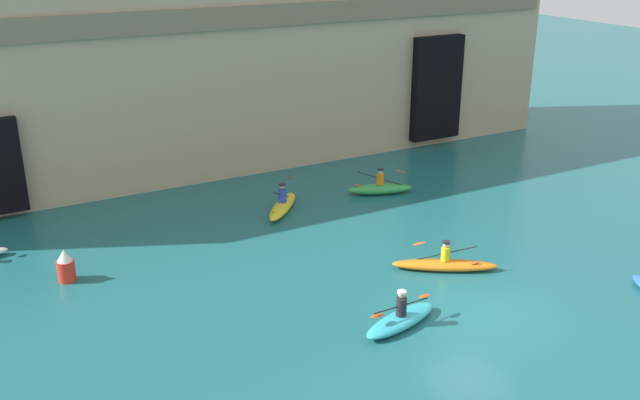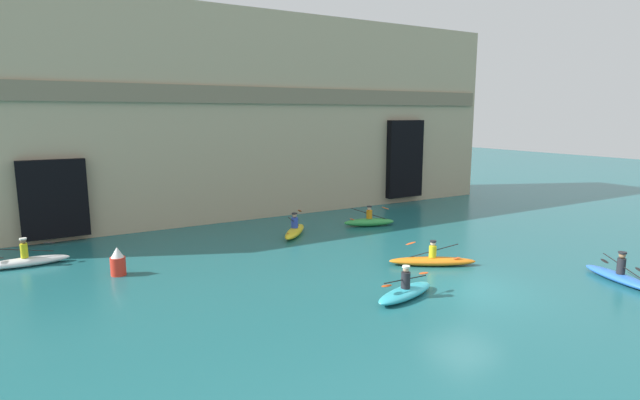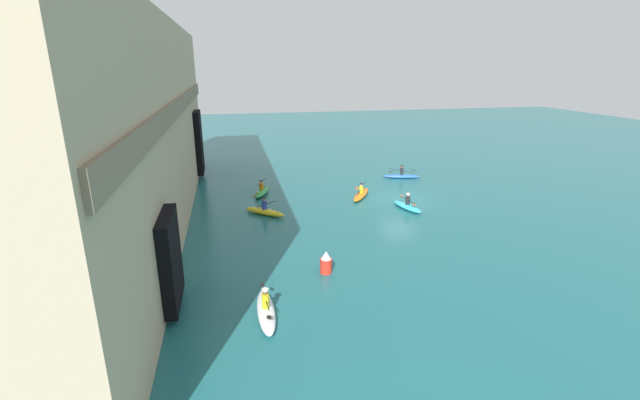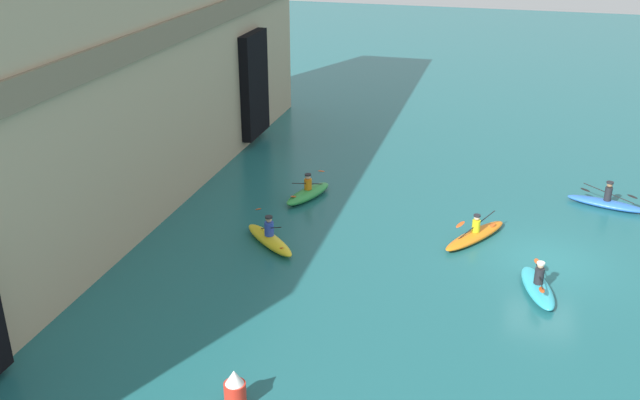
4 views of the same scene
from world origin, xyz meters
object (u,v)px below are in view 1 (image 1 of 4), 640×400
object	(u,v)px
kayak_cyan	(401,319)
kayak_green	(380,188)
kayak_yellow	(283,205)
marker_buoy	(66,266)
kayak_orange	(445,264)

from	to	relation	value
kayak_cyan	kayak_green	distance (m)	11.09
kayak_yellow	kayak_green	bearing A→B (deg)	-50.67
kayak_green	kayak_cyan	bearing A→B (deg)	80.53
kayak_green	marker_buoy	bearing A→B (deg)	28.81
kayak_green	marker_buoy	size ratio (longest dim) A/B	2.63
kayak_orange	marker_buoy	distance (m)	12.62
kayak_orange	kayak_yellow	xyz separation A→B (m)	(-2.51, 7.48, 0.05)
kayak_green	marker_buoy	world-z (taller)	kayak_green
kayak_yellow	kayak_green	size ratio (longest dim) A/B	0.94
kayak_orange	kayak_green	distance (m)	7.62
marker_buoy	kayak_yellow	bearing A→B (deg)	13.63
kayak_orange	marker_buoy	size ratio (longest dim) A/B	3.05
kayak_orange	kayak_green	bearing A→B (deg)	-74.94
kayak_yellow	marker_buoy	world-z (taller)	kayak_yellow
marker_buoy	kayak_cyan	bearing A→B (deg)	-43.45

